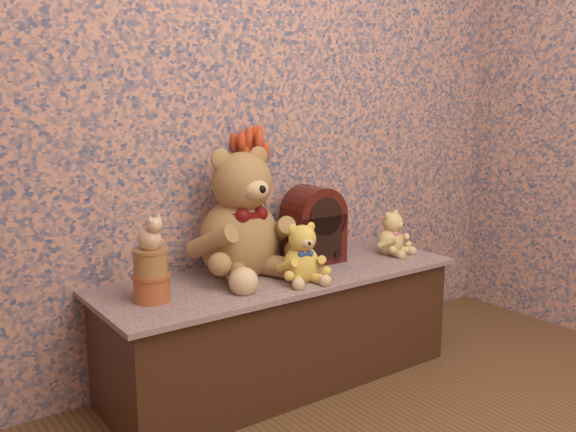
# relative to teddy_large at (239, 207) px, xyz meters

# --- Properties ---
(display_shelf) EXTENTS (1.48, 0.53, 0.46)m
(display_shelf) POSITION_rel_teddy_large_xyz_m (0.13, -0.09, -0.50)
(display_shelf) COLOR navy
(display_shelf) RESTS_ON ground
(teddy_large) EXTENTS (0.43, 0.51, 0.54)m
(teddy_large) POSITION_rel_teddy_large_xyz_m (0.00, 0.00, 0.00)
(teddy_large) COLOR olive
(teddy_large) RESTS_ON display_shelf
(teddy_medium) EXTENTS (0.24, 0.27, 0.24)m
(teddy_medium) POSITION_rel_teddy_large_xyz_m (0.14, -0.22, -0.15)
(teddy_medium) COLOR gold
(teddy_medium) RESTS_ON display_shelf
(teddy_small) EXTENTS (0.21, 0.23, 0.21)m
(teddy_small) POSITION_rel_teddy_large_xyz_m (0.71, -0.12, -0.16)
(teddy_small) COLOR #E3BF6C
(teddy_small) RESTS_ON display_shelf
(cathedral_radio) EXTENTS (0.24, 0.18, 0.32)m
(cathedral_radio) POSITION_rel_teddy_large_xyz_m (0.35, -0.02, -0.11)
(cathedral_radio) COLOR #3B0F0A
(cathedral_radio) RESTS_ON display_shelf
(ceramic_vase) EXTENTS (0.14, 0.14, 0.18)m
(ceramic_vase) POSITION_rel_teddy_large_xyz_m (0.14, 0.10, -0.18)
(ceramic_vase) COLOR tan
(ceramic_vase) RESTS_ON display_shelf
(dried_stalks) EXTENTS (0.24, 0.24, 0.39)m
(dried_stalks) POSITION_rel_teddy_large_xyz_m (0.14, 0.10, 0.11)
(dried_stalks) COLOR #CC4420
(dried_stalks) RESTS_ON ceramic_vase
(biscuit_tin_lower) EXTENTS (0.15, 0.15, 0.09)m
(biscuit_tin_lower) POSITION_rel_teddy_large_xyz_m (-0.42, -0.11, -0.22)
(biscuit_tin_lower) COLOR #C27939
(biscuit_tin_lower) RESTS_ON display_shelf
(biscuit_tin_upper) EXTENTS (0.13, 0.13, 0.09)m
(biscuit_tin_upper) POSITION_rel_teddy_large_xyz_m (-0.42, -0.11, -0.13)
(biscuit_tin_upper) COLOR tan
(biscuit_tin_upper) RESTS_ON biscuit_tin_lower
(cat_figurine) EXTENTS (0.11, 0.12, 0.13)m
(cat_figurine) POSITION_rel_teddy_large_xyz_m (-0.42, -0.11, -0.02)
(cat_figurine) COLOR silver
(cat_figurine) RESTS_ON biscuit_tin_upper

